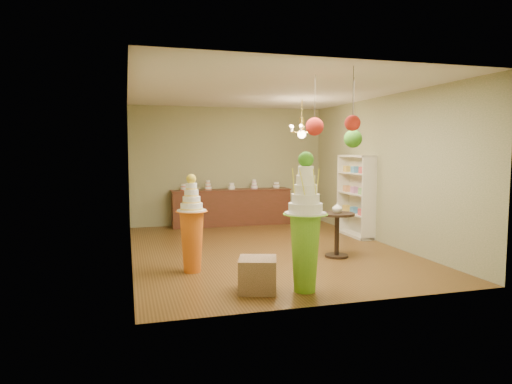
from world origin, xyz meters
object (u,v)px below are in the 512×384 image
object	(u,v)px
pedestal_green	(305,234)
sideboard	(232,207)
pedestal_orange	(192,233)
round_table	(337,229)

from	to	relation	value
pedestal_green	sideboard	bearing A→B (deg)	87.34
pedestal_orange	round_table	xyz separation A→B (m)	(2.63, 0.30, -0.11)
pedestal_green	sideboard	distance (m)	5.63
sideboard	pedestal_orange	bearing A→B (deg)	-110.70
pedestal_green	round_table	xyz separation A→B (m)	(1.30, 1.71, -0.27)
pedestal_orange	round_table	distance (m)	2.65
pedestal_green	pedestal_orange	xyz separation A→B (m)	(-1.33, 1.41, -0.16)
sideboard	round_table	xyz separation A→B (m)	(1.04, -3.91, 0.04)
pedestal_orange	sideboard	distance (m)	4.50
pedestal_orange	sideboard	bearing A→B (deg)	69.30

